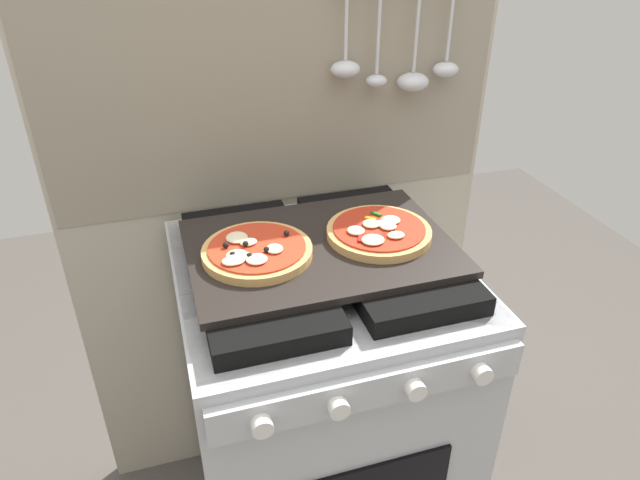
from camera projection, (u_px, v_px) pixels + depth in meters
name	position (u px, v px, depth m)	size (l,w,h in m)	color
kitchen_backsplash	(284.00, 223.00, 1.53)	(1.10, 0.09, 1.55)	#B2A893
stove	(320.00, 406.00, 1.42)	(0.60, 0.64, 0.90)	#B7BABF
baking_tray	(320.00, 247.00, 1.19)	(0.54, 0.38, 0.02)	black
pizza_left	(256.00, 251.00, 1.14)	(0.22, 0.22, 0.03)	tan
pizza_right	(379.00, 232.00, 1.21)	(0.22, 0.22, 0.03)	tan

